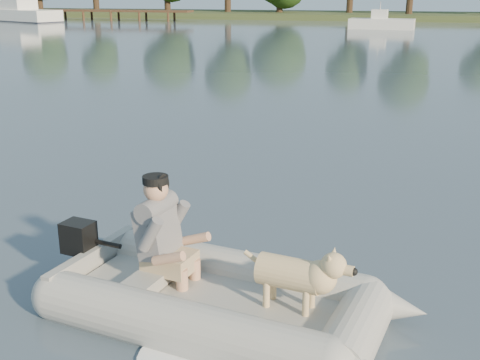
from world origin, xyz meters
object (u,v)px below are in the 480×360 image
(cabin_cruiser, at_px, (23,10))
(motorboat, at_px, (382,16))
(dinghy, at_px, (222,260))
(dog, at_px, (289,278))
(man, at_px, (159,227))
(dock, at_px, (106,15))

(cabin_cruiser, height_order, motorboat, cabin_cruiser)
(dinghy, bearing_deg, dog, 4.57)
(dinghy, bearing_deg, man, 175.76)
(dock, relative_size, man, 15.66)
(dinghy, relative_size, motorboat, 0.95)
(motorboat, bearing_deg, dog, -84.31)
(man, bearing_deg, dock, 127.54)
(dinghy, distance_m, motorboat, 45.53)
(dinghy, distance_m, dog, 0.70)
(dock, distance_m, cabin_cruiser, 7.81)
(dinghy, bearing_deg, dock, 128.08)
(dock, xyz_separation_m, dog, (27.33, -52.57, 0.03))
(dog, height_order, motorboat, motorboat)
(motorboat, bearing_deg, man, -86.09)
(dinghy, xyz_separation_m, man, (-0.72, 0.20, 0.19))
(cabin_cruiser, distance_m, motorboat, 33.99)
(man, relative_size, cabin_cruiser, 0.13)
(dinghy, bearing_deg, cabin_cruiser, 135.68)
(dock, xyz_separation_m, motorboat, (27.31, -6.97, 0.49))
(dinghy, relative_size, dog, 5.01)
(cabin_cruiser, bearing_deg, dock, 55.83)
(dinghy, height_order, motorboat, motorboat)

